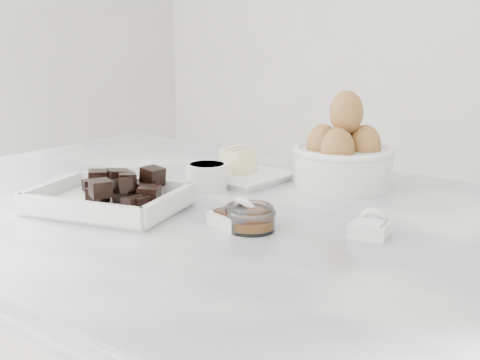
% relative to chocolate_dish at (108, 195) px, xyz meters
% --- Properties ---
extents(marble_slab, '(1.20, 0.80, 0.04)m').
position_rel_chocolate_dish_xyz_m(marble_slab, '(0.12, 0.11, -0.04)').
color(marble_slab, silver).
rests_on(marble_slab, cabinet).
extents(chocolate_dish, '(0.26, 0.22, 0.06)m').
position_rel_chocolate_dish_xyz_m(chocolate_dish, '(0.00, 0.00, 0.00)').
color(chocolate_dish, white).
rests_on(chocolate_dish, marble_slab).
extents(butter_plate, '(0.14, 0.14, 0.06)m').
position_rel_chocolate_dish_xyz_m(butter_plate, '(0.05, 0.27, -0.01)').
color(butter_plate, white).
rests_on(butter_plate, marble_slab).
extents(sugar_ramekin, '(0.07, 0.07, 0.04)m').
position_rel_chocolate_dish_xyz_m(sugar_ramekin, '(0.03, 0.19, 0.00)').
color(sugar_ramekin, white).
rests_on(sugar_ramekin, marble_slab).
extents(egg_bowl, '(0.17, 0.17, 0.17)m').
position_rel_chocolate_dish_xyz_m(egg_bowl, '(0.21, 0.35, 0.03)').
color(egg_bowl, white).
rests_on(egg_bowl, marble_slab).
extents(honey_bowl, '(0.07, 0.07, 0.03)m').
position_rel_chocolate_dish_xyz_m(honey_bowl, '(0.23, 0.05, -0.01)').
color(honey_bowl, white).
rests_on(honey_bowl, marble_slab).
extents(zest_bowl, '(0.07, 0.07, 0.03)m').
position_rel_chocolate_dish_xyz_m(zest_bowl, '(0.22, 0.07, -0.01)').
color(zest_bowl, white).
rests_on(zest_bowl, marble_slab).
extents(vanilla_spoon, '(0.06, 0.07, 0.04)m').
position_rel_chocolate_dish_xyz_m(vanilla_spoon, '(0.20, 0.06, -0.01)').
color(vanilla_spoon, white).
rests_on(vanilla_spoon, marble_slab).
extents(salt_spoon, '(0.06, 0.07, 0.04)m').
position_rel_chocolate_dish_xyz_m(salt_spoon, '(0.37, 0.13, -0.01)').
color(salt_spoon, white).
rests_on(salt_spoon, marble_slab).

